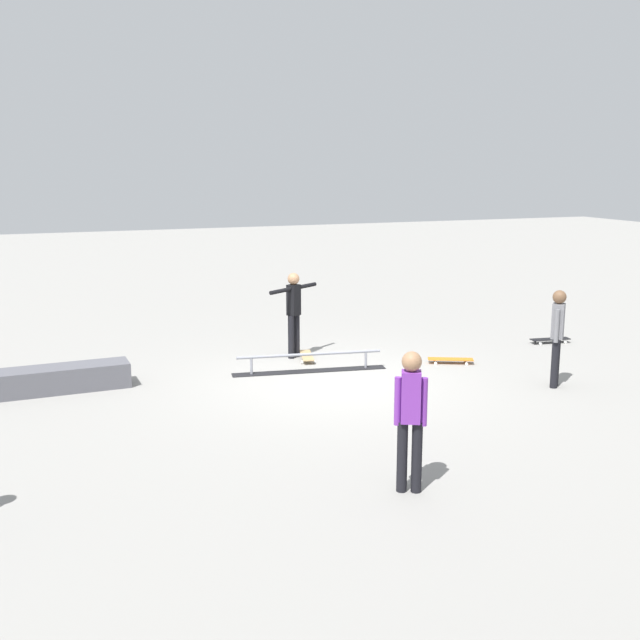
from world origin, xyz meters
TOP-DOWN VIEW (x-y plane):
  - ground_plane at (0.00, 0.00)m, footprint 60.00×60.00m
  - grind_rail at (0.20, -0.70)m, footprint 2.67×0.66m
  - skate_ledge at (4.39, -1.03)m, footprint 2.40×0.63m
  - skater_main at (0.13, -1.71)m, footprint 1.12×0.72m
  - skateboard_main at (-0.03, -1.47)m, footprint 0.40×0.82m
  - bystander_grey_shirt at (-3.15, 1.56)m, footprint 0.30×0.30m
  - bystander_purple_shirt at (0.89, 4.29)m, footprint 0.35×0.26m
  - loose_skateboard_orange at (-2.34, -0.29)m, footprint 0.81×0.52m
  - loose_skateboard_black at (-5.00, -0.95)m, footprint 0.82×0.34m

SIDE VIEW (x-z plane):
  - ground_plane at x=0.00m, z-range 0.00..0.00m
  - skateboard_main at x=-0.03m, z-range 0.03..0.12m
  - loose_skateboard_orange at x=-2.34m, z-range 0.03..0.12m
  - loose_skateboard_black at x=-5.00m, z-range 0.03..0.12m
  - grind_rail at x=0.20m, z-range -0.02..0.30m
  - skate_ledge at x=4.39m, z-range 0.00..0.39m
  - bystander_grey_shirt at x=-3.15m, z-range 0.10..1.67m
  - bystander_purple_shirt at x=0.89m, z-range 0.10..1.68m
  - skater_main at x=0.13m, z-range 0.13..1.70m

